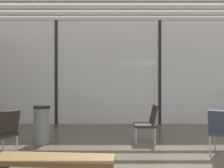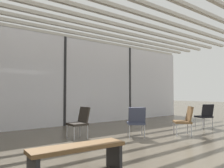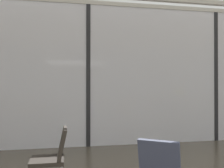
{
  "view_description": "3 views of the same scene",
  "coord_description": "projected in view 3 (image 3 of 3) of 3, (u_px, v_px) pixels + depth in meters",
  "views": [
    {
      "loc": [
        -1.61,
        -2.71,
        1.37
      ],
      "look_at": [
        -1.63,
        4.93,
        1.35
      ],
      "focal_mm": 37.37,
      "sensor_mm": 36.0,
      "label": 1
    },
    {
      "loc": [
        -4.12,
        -2.91,
        1.26
      ],
      "look_at": [
        -0.05,
        2.15,
        1.53
      ],
      "focal_mm": 36.39,
      "sensor_mm": 36.0,
      "label": 2
    },
    {
      "loc": [
        -0.68,
        -1.16,
        1.48
      ],
      "look_at": [
        0.8,
        6.15,
        1.54
      ],
      "focal_mm": 41.23,
      "sensor_mm": 36.0,
      "label": 3
    }
  ],
  "objects": [
    {
      "name": "glass_curtain_wall",
      "position": [
        88.0,
        75.0,
        6.37
      ],
      "size": [
        14.0,
        0.08,
        3.51
      ],
      "primitive_type": "cube",
      "color": "silver",
      "rests_on": "ground"
    },
    {
      "name": "window_mullion_1",
      "position": [
        88.0,
        75.0,
        6.37
      ],
      "size": [
        0.1,
        0.12,
        3.51
      ],
      "primitive_type": "cube",
      "color": "black",
      "rests_on": "ground"
    },
    {
      "name": "window_mullion_2",
      "position": [
        215.0,
        76.0,
        7.06
      ],
      "size": [
        0.1,
        0.12,
        3.51
      ],
      "primitive_type": "cube",
      "color": "black",
      "rests_on": "ground"
    },
    {
      "name": "parked_airplane",
      "position": [
        45.0,
        78.0,
        10.93
      ],
      "size": [
        13.29,
        3.65,
        3.65
      ],
      "color": "silver",
      "rests_on": "ground"
    },
    {
      "name": "lounge_chair_0",
      "position": [
        53.0,
        154.0,
        3.75
      ],
      "size": [
        0.53,
        0.49,
        0.87
      ],
      "rotation": [
        0.0,
        0.0,
        4.7
      ],
      "color": "#28231E",
      "rests_on": "ground"
    }
  ]
}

